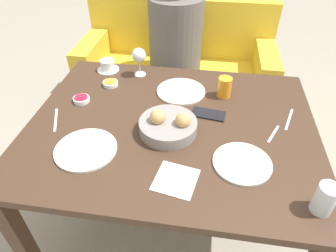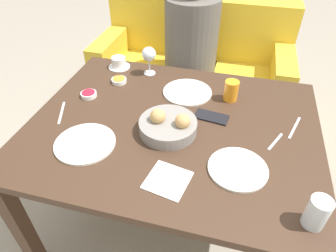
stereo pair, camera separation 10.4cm
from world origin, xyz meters
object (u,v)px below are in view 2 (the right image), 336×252
plate_near_left (85,143)px  jam_bowl_honey (119,80)px  coffee_cup (119,63)px  fork_silver (295,128)px  napkin (168,180)px  couch (193,76)px  seated_person (190,64)px  spoon_coffee (275,142)px  water_tumbler (317,213)px  plate_near_right (238,169)px  juice_glass (231,91)px  jam_bowl_berry (89,94)px  knife_silver (62,113)px  plate_far_center (187,92)px  bread_basket (168,125)px  cell_phone (211,117)px

plate_near_left → jam_bowl_honey: 0.49m
coffee_cup → fork_silver: coffee_cup is taller
jam_bowl_honey → napkin: size_ratio=0.46×
couch → jam_bowl_honey: bearing=-106.4°
seated_person → plate_near_left: bearing=-99.6°
seated_person → spoon_coffee: size_ratio=10.04×
water_tumbler → plate_near_right: bearing=145.4°
plate_near_right → juice_glass: juice_glass is taller
juice_glass → fork_silver: juice_glass is taller
seated_person → water_tumbler: seated_person is taller
jam_bowl_berry → knife_silver: jam_bowl_berry is taller
water_tumbler → coffee_cup: (-0.97, 0.79, -0.03)m
jam_bowl_honey → fork_silver: jam_bowl_honey is taller
plate_far_center → knife_silver: size_ratio=1.52×
bread_basket → water_tumbler: size_ratio=2.18×
bread_basket → knife_silver: (-0.51, 0.00, -0.03)m
juice_glass → coffee_cup: bearing=165.9°
cell_phone → napkin: bearing=-103.5°
plate_near_left → napkin: (0.37, -0.10, -0.00)m
plate_far_center → plate_near_left: bearing=-124.1°
plate_far_center → cell_phone: (0.15, -0.17, -0.00)m
water_tumbler → spoon_coffee: size_ratio=0.95×
juice_glass → cell_phone: (-0.07, -0.17, -0.05)m
juice_glass → napkin: bearing=-105.8°
seated_person → napkin: bearing=-82.4°
plate_near_right → jam_bowl_honey: 0.81m
jam_bowl_honey → knife_silver: size_ratio=0.49×
water_tumbler → napkin: size_ratio=0.66×
bread_basket → spoon_coffee: 0.45m
knife_silver → cell_phone: bearing=11.9°
plate_far_center → cell_phone: size_ratio=1.55×
seated_person → coffee_cup: seated_person is taller
coffee_cup → spoon_coffee: (0.86, -0.43, -0.03)m
plate_far_center → napkin: plate_far_center is taller
plate_near_left → fork_silver: plate_near_left is taller
coffee_cup → fork_silver: bearing=-18.3°
couch → fork_silver: bearing=-58.2°
water_tumbler → spoon_coffee: 0.38m
plate_far_center → jam_bowl_honey: bearing=178.8°
plate_near_left → fork_silver: 0.90m
water_tumbler → seated_person: bearing=116.0°
plate_near_right → knife_silver: 0.83m
spoon_coffee → jam_bowl_berry: bearing=173.0°
spoon_coffee → couch: bearing=115.9°
bread_basket → napkin: size_ratio=1.44×
plate_near_left → knife_silver: (-0.20, 0.17, -0.00)m
seated_person → plate_far_center: seated_person is taller
jam_bowl_honey → coffee_cup: bearing=111.9°
plate_near_right → jam_bowl_honey: bearing=144.7°
jam_bowl_berry → cell_phone: 0.62m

